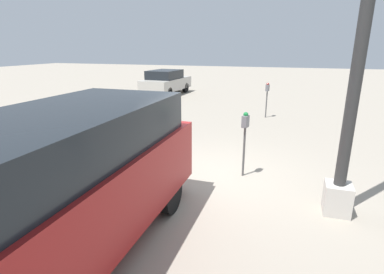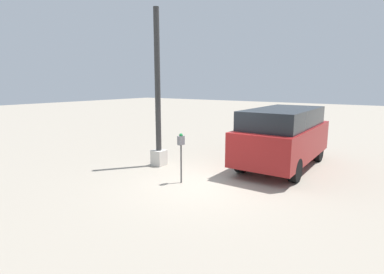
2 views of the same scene
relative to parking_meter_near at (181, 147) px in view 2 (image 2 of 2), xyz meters
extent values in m
plane|color=gray|center=(0.34, -0.58, -1.09)|extent=(80.00, 80.00, 0.00)
cylinder|color=#4C4C4C|center=(0.00, 0.00, -0.52)|extent=(0.05, 0.05, 1.15)
cube|color=slate|center=(0.00, 0.00, 0.18)|extent=(0.22, 0.15, 0.26)
sphere|color=#14662D|center=(0.00, 0.00, 0.33)|extent=(0.11, 0.11, 0.11)
cube|color=beige|center=(1.09, 1.82, -0.82)|extent=(0.44, 0.44, 0.55)
cylinder|color=#2D2D2D|center=(1.09, 1.82, 1.88)|extent=(0.19, 0.19, 4.85)
cube|color=maroon|center=(3.48, -1.87, -0.19)|extent=(4.85, 1.99, 1.08)
cube|color=black|center=(3.36, -1.87, 0.66)|extent=(3.88, 1.83, 0.62)
cube|color=orange|center=(5.85, -1.23, -0.58)|extent=(0.08, 0.12, 0.20)
cylinder|color=black|center=(4.98, -1.00, -0.73)|extent=(0.73, 0.24, 0.73)
cylinder|color=black|center=(4.98, -2.75, -0.73)|extent=(0.73, 0.24, 0.73)
cylinder|color=black|center=(1.97, -1.00, -0.73)|extent=(0.73, 0.24, 0.73)
cylinder|color=black|center=(1.98, -2.75, -0.73)|extent=(0.73, 0.24, 0.73)
camera|label=1|loc=(6.37, 0.87, 1.73)|focal=28.00mm
camera|label=2|loc=(-6.80, -5.13, 1.80)|focal=28.00mm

